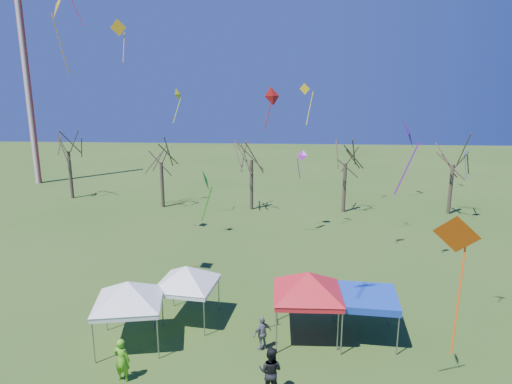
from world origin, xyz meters
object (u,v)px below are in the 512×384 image
(tent_blue, at_px, (366,298))
(person_grey, at_px, (262,333))
(tree_3, at_px, (346,145))
(person_dark, at_px, (271,371))
(tent_white_west, at_px, (128,286))
(tent_white_mid, at_px, (186,270))
(tent_red, at_px, (308,276))
(tree_1, at_px, (160,146))
(tree_4, at_px, (455,146))
(tree_0, at_px, (67,134))
(tree_2, at_px, (251,142))
(radio_mast, at_px, (26,72))
(person_green, at_px, (122,360))

(tent_blue, xyz_separation_m, person_grey, (-4.67, -1.30, -1.19))
(tree_3, bearing_deg, tent_blue, -94.33)
(tent_blue, height_order, person_dark, tent_blue)
(tent_white_west, xyz_separation_m, tent_blue, (10.60, 1.24, -0.87))
(tent_white_mid, distance_m, tent_red, 5.92)
(tree_1, bearing_deg, tent_red, -60.14)
(tree_4, relative_size, tent_white_mid, 2.11)
(tree_0, height_order, tree_2, tree_0)
(tent_blue, relative_size, person_grey, 1.89)
(tree_3, relative_size, tent_blue, 2.68)
(radio_mast, relative_size, tree_1, 3.31)
(tree_4, bearing_deg, tent_blue, -117.45)
(tree_3, bearing_deg, person_grey, -105.66)
(tent_white_west, xyz_separation_m, tent_red, (7.92, 1.10, 0.18))
(radio_mast, xyz_separation_m, tree_1, (17.23, -9.35, -6.71))
(tree_0, xyz_separation_m, tree_1, (10.08, -2.73, -0.70))
(radio_mast, distance_m, tent_white_mid, 39.64)
(tent_white_mid, relative_size, person_green, 2.06)
(tent_red, bearing_deg, tent_white_west, -172.10)
(tree_2, bearing_deg, tent_white_west, -99.51)
(tree_0, distance_m, tree_1, 10.47)
(tent_red, bearing_deg, tree_2, 100.84)
(tree_4, distance_m, person_grey, 27.73)
(tent_white_west, relative_size, tent_white_mid, 1.05)
(tree_4, relative_size, tent_red, 1.86)
(tent_red, height_order, person_dark, tent_red)
(tent_white_mid, height_order, person_dark, tent_white_mid)
(tree_0, bearing_deg, person_dark, -53.66)
(tree_0, relative_size, person_dark, 4.36)
(tree_4, xyz_separation_m, tent_red, (-13.60, -21.16, -3.05))
(tent_white_west, relative_size, person_grey, 2.51)
(tent_white_west, bearing_deg, tree_2, 80.49)
(tent_blue, bearing_deg, tree_4, 62.55)
(tree_4, height_order, tent_white_west, tree_4)
(tent_blue, bearing_deg, person_dark, -134.89)
(tree_3, distance_m, tent_red, 21.85)
(tree_1, distance_m, tree_2, 8.42)
(tent_white_west, bearing_deg, tree_1, 101.37)
(tree_1, height_order, person_grey, tree_1)
(tree_0, distance_m, tree_2, 18.72)
(tree_2, bearing_deg, tree_3, -2.27)
(tree_2, relative_size, tree_3, 1.03)
(tree_4, height_order, person_grey, tree_4)
(tree_2, bearing_deg, tree_1, 178.15)
(tent_blue, bearing_deg, radio_mast, 136.29)
(person_grey, bearing_deg, radio_mast, -87.15)
(tree_4, xyz_separation_m, tent_white_mid, (-19.40, -20.02, -3.38))
(radio_mast, height_order, tree_2, radio_mast)
(tree_2, height_order, tree_3, tree_2)
(radio_mast, height_order, person_grey, radio_mast)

